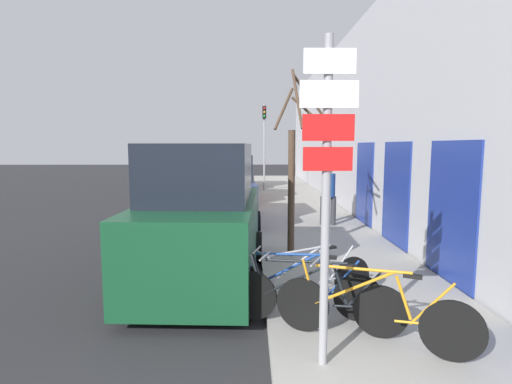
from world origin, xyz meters
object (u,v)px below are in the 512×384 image
(parked_car_3, at_px, (232,171))
(bicycle_3, at_px, (304,281))
(parked_car_1, at_px, (225,194))
(bicycle_2, at_px, (300,288))
(parked_car_2, at_px, (228,179))
(pedestrian_near, at_px, (328,191))
(street_tree, at_px, (294,174))
(signpost, at_px, (327,181))
(bicycle_0, at_px, (372,312))
(traffic_light, at_px, (264,135))
(parked_car_0, at_px, (202,222))
(bicycle_1, at_px, (314,299))

(parked_car_3, bearing_deg, bicycle_3, -80.93)
(parked_car_1, distance_m, parked_car_3, 10.09)
(bicycle_2, relative_size, parked_car_2, 0.51)
(pedestrian_near, height_order, street_tree, street_tree)
(bicycle_3, distance_m, parked_car_3, 16.84)
(signpost, xyz_separation_m, bicycle_0, (0.65, 0.41, -1.60))
(bicycle_0, relative_size, parked_car_2, 0.52)
(bicycle_3, bearing_deg, traffic_light, -23.35)
(parked_car_3, bearing_deg, bicycle_2, -81.38)
(bicycle_3, bearing_deg, pedestrian_near, -37.71)
(bicycle_2, distance_m, parked_car_0, 2.42)
(parked_car_1, distance_m, traffic_light, 8.94)
(bicycle_1, distance_m, parked_car_2, 12.57)
(bicycle_1, xyz_separation_m, parked_car_2, (-1.83, 12.43, 0.52))
(bicycle_1, relative_size, street_tree, 0.56)
(bicycle_2, relative_size, parked_car_1, 0.51)
(parked_car_1, height_order, pedestrian_near, parked_car_1)
(bicycle_1, height_order, parked_car_3, parked_car_3)
(bicycle_0, height_order, bicycle_3, bicycle_0)
(parked_car_0, height_order, parked_car_1, parked_car_0)
(bicycle_0, xyz_separation_m, parked_car_0, (-2.32, 2.60, 0.59))
(bicycle_2, relative_size, bicycle_3, 0.99)
(parked_car_2, relative_size, parked_car_3, 0.97)
(bicycle_1, relative_size, traffic_light, 0.49)
(parked_car_2, distance_m, parked_car_3, 5.01)
(parked_car_1, xyz_separation_m, parked_car_2, (-0.21, 5.08, 0.04))
(signpost, xyz_separation_m, street_tree, (0.12, 4.30, -0.25))
(parked_car_0, xyz_separation_m, traffic_light, (1.58, 13.78, 1.89))
(signpost, height_order, pedestrian_near, signpost)
(parked_car_2, bearing_deg, signpost, -86.01)
(pedestrian_near, relative_size, street_tree, 0.45)
(parked_car_0, relative_size, parked_car_3, 1.00)
(parked_car_0, height_order, parked_car_3, parked_car_0)
(pedestrian_near, distance_m, traffic_light, 9.50)
(signpost, relative_size, parked_car_0, 0.79)
(parked_car_1, xyz_separation_m, pedestrian_near, (3.10, -0.59, 0.14))
(bicycle_3, xyz_separation_m, parked_car_3, (-1.83, 16.73, 0.56))
(parked_car_3, bearing_deg, street_tree, -79.26)
(parked_car_2, xyz_separation_m, parked_car_3, (-0.03, 5.01, 0.03))
(parked_car_1, distance_m, street_tree, 4.36)
(parked_car_0, xyz_separation_m, parked_car_3, (-0.16, 15.29, -0.05))
(traffic_light, bearing_deg, parked_car_1, -99.90)
(pedestrian_near, height_order, traffic_light, traffic_light)
(parked_car_0, relative_size, street_tree, 1.12)
(bicycle_0, relative_size, pedestrian_near, 1.24)
(bicycle_1, xyz_separation_m, bicycle_2, (-0.13, 0.40, -0.01))
(parked_car_0, xyz_separation_m, street_tree, (1.79, 1.28, 0.76))
(signpost, distance_m, bicycle_3, 2.25)
(pedestrian_near, bearing_deg, street_tree, 82.46)
(bicycle_0, height_order, bicycle_2, bicycle_0)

